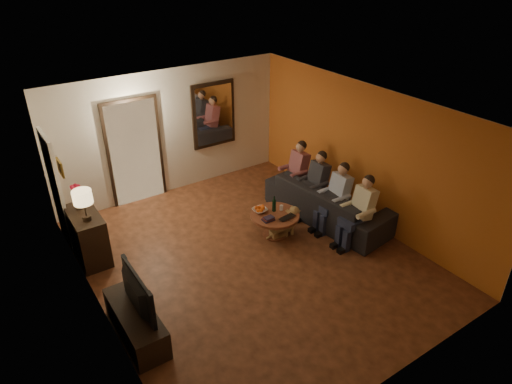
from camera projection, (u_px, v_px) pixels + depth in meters
floor at (251, 257)px, 7.79m from camera, size 5.00×6.00×0.01m
ceiling at (250, 112)px, 6.54m from camera, size 5.00×6.00×0.01m
back_wall at (171, 132)px, 9.34m from camera, size 5.00×0.02×2.60m
front_wall at (401, 300)px, 4.99m from camera, size 5.00×0.02×2.60m
left_wall at (91, 242)px, 5.94m from camera, size 0.02×6.00×2.60m
right_wall at (364, 154)px, 8.39m from camera, size 0.02×6.00×2.60m
orange_accent at (364, 155)px, 8.38m from camera, size 0.01×6.00×2.60m
kitchen_doorway at (135, 153)px, 9.06m from camera, size 1.00×0.06×2.10m
door_trim at (135, 153)px, 9.05m from camera, size 1.12×0.04×2.22m
fridge_glimpse at (148, 157)px, 9.26m from camera, size 0.45×0.03×1.70m
mirror_frame at (214, 115)px, 9.71m from camera, size 1.00×0.05×1.40m
mirror_glass at (214, 115)px, 9.68m from camera, size 0.86×0.02×1.26m
white_door at (56, 190)px, 7.77m from camera, size 0.06×0.85×2.04m
framed_art at (60, 168)px, 6.64m from camera, size 0.03×0.28×0.24m
art_canvas at (61, 167)px, 6.64m from camera, size 0.01×0.22×0.18m
dresser at (88, 236)px, 7.60m from camera, size 0.45×0.97×0.86m
table_lamp at (84, 205)px, 7.10m from camera, size 0.30×0.30×0.54m
flower_vase at (77, 197)px, 7.45m from camera, size 0.14×0.14×0.44m
tv_stand at (136, 323)px, 6.17m from camera, size 0.45×1.31×0.44m
tv at (131, 294)px, 5.92m from camera, size 1.00×0.13×0.58m
sofa at (329, 201)px, 8.73m from camera, size 2.65×1.31×0.74m
person_a at (360, 213)px, 7.92m from camera, size 0.60×0.40×1.20m
person_b at (336, 199)px, 8.35m from camera, size 0.60×0.40×1.20m
person_c at (315, 186)px, 8.79m from camera, size 0.60×0.40×1.20m
person_d at (296, 174)px, 9.22m from camera, size 0.60×0.40×1.20m
dog at (283, 222)px, 8.25m from camera, size 0.58×0.30×0.56m
coffee_table at (275, 225)px, 8.28m from camera, size 0.96×0.96×0.45m
bowl at (260, 210)px, 8.23m from camera, size 0.26×0.26×0.06m
oranges at (260, 207)px, 8.20m from camera, size 0.20×0.20×0.08m
wine_bottle at (274, 204)px, 8.19m from camera, size 0.07×0.07×0.31m
wine_glass at (281, 208)px, 8.27m from camera, size 0.06×0.06×0.10m
book_stack at (268, 219)px, 7.98m from camera, size 0.20×0.15×0.07m
laptop at (289, 219)px, 8.01m from camera, size 0.35×0.25×0.03m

